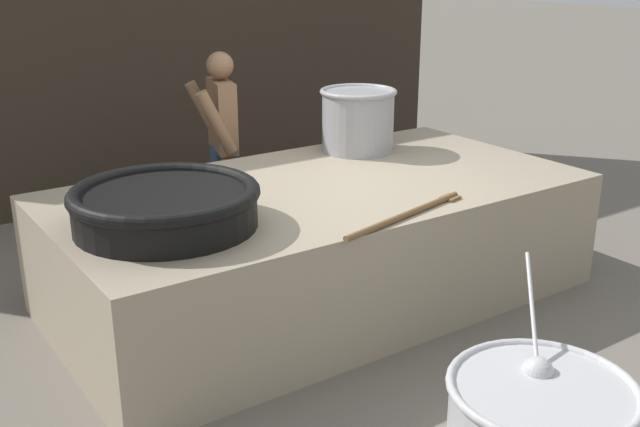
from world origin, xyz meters
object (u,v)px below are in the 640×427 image
at_px(stock_pot, 358,119).
at_px(cook, 222,141).
at_px(giant_wok_near, 165,205).
at_px(prep_bowl_vegetables, 541,411).

relative_size(stock_pot, cook, 0.38).
relative_size(giant_wok_near, stock_pot, 1.81).
bearing_deg(giant_wok_near, prep_bowl_vegetables, -58.84).
relative_size(giant_wok_near, prep_bowl_vegetables, 1.04).
bearing_deg(prep_bowl_vegetables, stock_pot, 72.02).
xyz_separation_m(cook, prep_bowl_vegetables, (-0.08, -3.61, -0.69)).
bearing_deg(giant_wok_near, stock_pot, 21.59).
relative_size(giant_wok_near, cook, 0.69).
height_order(giant_wok_near, cook, cook).
relative_size(cook, prep_bowl_vegetables, 1.51).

